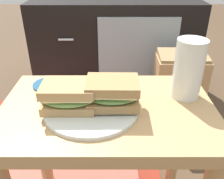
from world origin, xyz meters
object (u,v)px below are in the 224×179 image
plate (92,108)px  tv_cabinet (116,46)px  beer_glass (189,71)px  coaster (50,84)px  paper_bag (178,92)px  sandwich_front (70,96)px  sandwich_back (113,93)px

plate → tv_cabinet: bearing=85.7°
beer_glass → coaster: bearing=171.3°
coaster → paper_bag: coaster is taller
sandwich_front → coaster: (-0.08, 0.13, -0.04)m
paper_bag → coaster: bearing=-141.4°
tv_cabinet → paper_bag: (0.31, -0.42, -0.09)m
plate → sandwich_back: (0.05, 0.00, 0.04)m
sandwich_back → sandwich_front: bearing=-177.0°
beer_glass → paper_bag: (0.13, 0.48, -0.34)m
coaster → tv_cabinet: bearing=75.8°
tv_cabinet → sandwich_front: 1.00m
sandwich_back → coaster: (-0.19, 0.13, -0.05)m
plate → coaster: (-0.14, 0.13, -0.00)m
tv_cabinet → beer_glass: size_ratio=5.95×
plate → paper_bag: 0.72m
sandwich_front → paper_bag: size_ratio=0.34×
coaster → plate: bearing=-43.6°
beer_glass → tv_cabinet: bearing=101.5°
sandwich_front → sandwich_back: bearing=3.0°
coaster → paper_bag: 0.72m
plate → sandwich_back: bearing=3.0°
plate → paper_bag: plate is taller
tv_cabinet → sandwich_front: bearing=-97.5°
plate → paper_bag: bearing=54.9°
plate → beer_glass: size_ratio=1.49×
tv_cabinet → paper_bag: bearing=-53.4°
beer_glass → paper_bag: 0.60m
plate → coaster: plate is taller
tv_cabinet → beer_glass: beer_glass is taller
tv_cabinet → sandwich_back: (-0.02, -0.96, 0.22)m
paper_bag → tv_cabinet: bearing=126.6°
tv_cabinet → sandwich_front: tv_cabinet is taller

